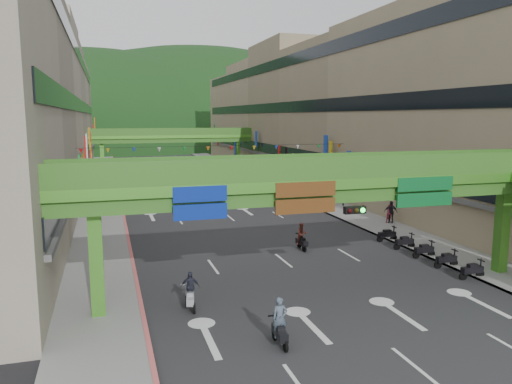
# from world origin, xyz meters

# --- Properties ---
(ground) EXTENTS (320.00, 320.00, 0.00)m
(ground) POSITION_xyz_m (0.00, 0.00, 0.00)
(ground) COLOR black
(ground) RESTS_ON ground
(road_slab) EXTENTS (18.00, 140.00, 0.02)m
(road_slab) POSITION_xyz_m (0.00, 50.00, 0.01)
(road_slab) COLOR #28282B
(road_slab) RESTS_ON ground
(sidewalk_left) EXTENTS (4.00, 140.00, 0.15)m
(sidewalk_left) POSITION_xyz_m (-11.00, 50.00, 0.07)
(sidewalk_left) COLOR gray
(sidewalk_left) RESTS_ON ground
(sidewalk_right) EXTENTS (4.00, 140.00, 0.15)m
(sidewalk_right) POSITION_xyz_m (11.00, 50.00, 0.07)
(sidewalk_right) COLOR gray
(sidewalk_right) RESTS_ON ground
(curb_left) EXTENTS (0.20, 140.00, 0.18)m
(curb_left) POSITION_xyz_m (-9.10, 50.00, 0.09)
(curb_left) COLOR #CC5959
(curb_left) RESTS_ON ground
(curb_right) EXTENTS (0.20, 140.00, 0.18)m
(curb_right) POSITION_xyz_m (9.10, 50.00, 0.09)
(curb_right) COLOR gray
(curb_right) RESTS_ON ground
(building_row_left) EXTENTS (12.80, 95.00, 19.00)m
(building_row_left) POSITION_xyz_m (-18.93, 50.00, 9.46)
(building_row_left) COLOR #9E937F
(building_row_left) RESTS_ON ground
(building_row_right) EXTENTS (12.80, 95.00, 19.00)m
(building_row_right) POSITION_xyz_m (18.93, 50.00, 9.46)
(building_row_right) COLOR gray
(building_row_right) RESTS_ON ground
(overpass_near) EXTENTS (28.00, 12.27, 7.10)m
(overpass_near) POSITION_xyz_m (0.93, 5.38, 5.21)
(overpass_near) COLOR #4C9E2D
(overpass_near) RESTS_ON ground
(overpass_far) EXTENTS (28.00, 2.20, 7.10)m
(overpass_far) POSITION_xyz_m (0.00, 65.00, 5.40)
(overpass_far) COLOR #4C9E2D
(overpass_far) RESTS_ON ground
(hill_left) EXTENTS (168.00, 140.00, 112.00)m
(hill_left) POSITION_xyz_m (-15.00, 160.00, 0.00)
(hill_left) COLOR #1C4419
(hill_left) RESTS_ON ground
(hill_right) EXTENTS (208.00, 176.00, 128.00)m
(hill_right) POSITION_xyz_m (25.00, 180.00, 0.00)
(hill_right) COLOR #1C4419
(hill_right) RESTS_ON ground
(bunting_string) EXTENTS (26.00, 0.36, 0.47)m
(bunting_string) POSITION_xyz_m (0.00, 30.00, 5.96)
(bunting_string) COLOR black
(bunting_string) RESTS_ON ground
(scooter_rider_near) EXTENTS (0.62, 1.60, 1.98)m
(scooter_rider_near) POSITION_xyz_m (-4.13, 1.00, 0.91)
(scooter_rider_near) COLOR black
(scooter_rider_near) RESTS_ON ground
(scooter_rider_mid) EXTENTS (0.77, 1.60, 1.87)m
(scooter_rider_mid) POSITION_xyz_m (2.05, 14.06, 0.95)
(scooter_rider_mid) COLOR black
(scooter_rider_mid) RESTS_ON ground
(scooter_rider_left) EXTENTS (0.92, 1.59, 1.84)m
(scooter_rider_left) POSITION_xyz_m (-6.90, 5.76, 0.90)
(scooter_rider_left) COLOR gray
(scooter_rider_left) RESTS_ON ground
(scooter_rider_far) EXTENTS (0.93, 1.58, 2.04)m
(scooter_rider_far) POSITION_xyz_m (-1.40, 47.33, 1.03)
(scooter_rider_far) COLOR #7C0208
(scooter_rider_far) RESTS_ON ground
(parked_scooter_row) EXTENTS (1.60, 9.35, 1.08)m
(parked_scooter_row) POSITION_xyz_m (8.80, 10.00, 0.52)
(parked_scooter_row) COLOR black
(parked_scooter_row) RESTS_ON ground
(car_silver) EXTENTS (1.64, 4.13, 1.34)m
(car_silver) POSITION_xyz_m (-6.22, 57.36, 0.67)
(car_silver) COLOR #B7B8BE
(car_silver) RESTS_ON ground
(car_yellow) EXTENTS (1.57, 3.64, 1.22)m
(car_yellow) POSITION_xyz_m (3.15, 55.07, 0.61)
(car_yellow) COLOR yellow
(car_yellow) RESTS_ON ground
(pedestrian_red) EXTENTS (0.83, 0.69, 1.54)m
(pedestrian_red) POSITION_xyz_m (12.20, 19.51, 0.77)
(pedestrian_red) COLOR #9D273C
(pedestrian_red) RESTS_ON ground
(pedestrian_dark) EXTENTS (1.14, 0.97, 1.83)m
(pedestrian_dark) POSITION_xyz_m (12.20, 19.44, 0.91)
(pedestrian_dark) COLOR #23212B
(pedestrian_dark) RESTS_ON ground
(pedestrian_blue) EXTENTS (0.91, 0.65, 1.83)m
(pedestrian_blue) POSITION_xyz_m (9.80, 37.04, 0.92)
(pedestrian_blue) COLOR #2D3F4E
(pedestrian_blue) RESTS_ON ground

